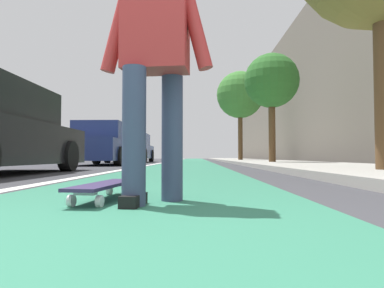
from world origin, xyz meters
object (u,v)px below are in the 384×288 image
(parked_car_mid, at_px, (106,145))
(street_tree_mid, at_px, (272,82))
(skater_person, at_px, (155,53))
(traffic_light, at_px, (171,120))
(street_tree_far, at_px, (240,95))
(parked_car_far, at_px, (131,148))
(skateboard, at_px, (105,186))

(parked_car_mid, relative_size, street_tree_mid, 1.15)
(skater_person, bearing_deg, traffic_light, 4.20)
(parked_car_mid, xyz_separation_m, street_tree_far, (8.66, -5.94, 3.40))
(parked_car_mid, height_order, parked_car_far, parked_car_far)
(street_tree_far, bearing_deg, street_tree_mid, 180.00)
(skater_person, bearing_deg, skateboard, 66.73)
(parked_car_mid, bearing_deg, parked_car_far, 1.93)
(skateboard, relative_size, skater_person, 0.52)
(parked_car_far, xyz_separation_m, traffic_light, (8.88, -1.41, 2.48))
(skateboard, distance_m, traffic_light, 24.40)
(traffic_light, distance_m, street_tree_mid, 15.20)
(traffic_light, relative_size, street_tree_mid, 1.18)
(skateboard, height_order, street_tree_mid, street_tree_mid)
(skateboard, bearing_deg, traffic_light, 3.41)
(parked_car_far, bearing_deg, skateboard, -169.43)
(skateboard, relative_size, street_tree_far, 0.15)
(skater_person, height_order, street_tree_mid, street_tree_mid)
(skater_person, distance_m, street_tree_far, 19.08)
(skater_person, xyz_separation_m, parked_car_far, (15.43, 3.20, -0.21))
(skater_person, bearing_deg, street_tree_mid, -16.54)
(parked_car_mid, bearing_deg, street_tree_mid, -90.65)
(parked_car_mid, xyz_separation_m, parked_car_far, (5.50, 0.19, 0.03))
(street_tree_mid, bearing_deg, parked_car_mid, 89.35)
(skater_person, bearing_deg, parked_car_mid, 16.88)
(skateboard, xyz_separation_m, parked_car_far, (15.28, 2.85, 0.64))
(street_tree_mid, bearing_deg, parked_car_far, 47.73)
(street_tree_far, bearing_deg, parked_car_mid, 145.55)
(street_tree_mid, height_order, street_tree_far, street_tree_far)
(skater_person, distance_m, parked_car_far, 15.76)
(skateboard, bearing_deg, skater_person, -113.27)
(skateboard, bearing_deg, parked_car_mid, 15.26)
(skateboard, bearing_deg, street_tree_mid, -18.63)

